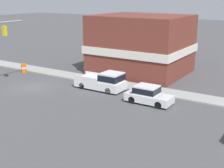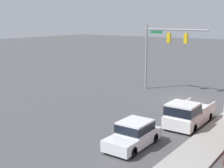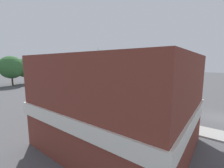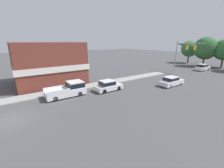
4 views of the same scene
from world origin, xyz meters
The scene contains 10 objects.
ground_plane centered at (0.00, 0.00, 0.00)m, with size 200.00×200.00×0.00m, color #4C4C4F.
sidewalk_curb centered at (-5.70, 0.00, 0.07)m, with size 2.40×60.00×0.14m.
far_signal_assembly centered at (-3.60, 35.19, 5.23)m, with size 6.65×0.49×7.28m.
car_lead centered at (-2.00, 12.55, 0.83)m, with size 1.87×4.21×1.61m.
car_distant centered at (-1.71, 41.52, 0.85)m, with size 1.87×4.64×1.64m.
car_oncoming centered at (1.88, 22.85, 0.80)m, with size 1.78×4.74×1.54m.
pickup_truck_parked centered at (-3.23, 6.98, 0.94)m, with size 2.15×5.24×1.93m.
corner_brick_building centered at (-12.00, 6.58, 3.49)m, with size 9.51×11.22×7.09m.
backdrop_tree_left_far centered at (-11.23, 51.80, 4.78)m, with size 5.38×5.38×7.48m.
backdrop_tree_left_mid centered at (-4.75, 48.46, 5.28)m, with size 6.44×6.44×8.50m.
Camera 4 is at (16.10, 0.57, 7.29)m, focal length 24.00 mm.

